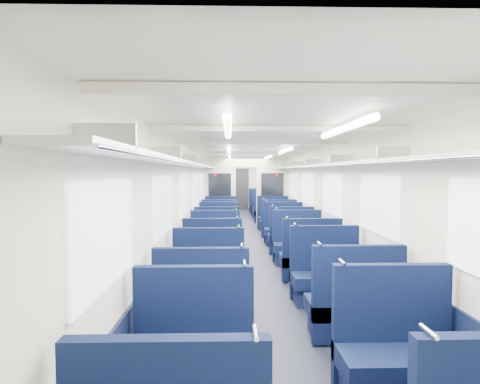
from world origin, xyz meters
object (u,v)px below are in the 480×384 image
Objects in this scene: seat_3 at (397,357)px; seat_7 at (326,278)px; seat_27 at (260,205)px; seat_24 at (223,207)px; seat_18 at (221,220)px; end_door at (241,189)px; seat_26 at (224,205)px; seat_2 at (193,361)px; seat_8 at (213,260)px; seat_17 at (278,225)px; seat_13 at (291,239)px; bulkhead at (246,190)px; seat_22 at (223,210)px; seat_12 at (217,239)px; seat_25 at (262,207)px; seat_14 at (218,231)px; seat_19 at (273,219)px; seat_10 at (215,248)px; seat_15 at (284,231)px; seat_23 at (264,210)px; seat_16 at (220,225)px; seat_21 at (267,213)px; seat_5 at (354,309)px; seat_9 at (310,260)px; seat_6 at (208,283)px; seat_20 at (222,213)px; seat_11 at (298,247)px; seat_4 at (202,314)px.

seat_3 is 1.00× the size of seat_7.
seat_7 and seat_27 have the same top height.
seat_18 is at bearing -90.00° from seat_24.
end_door is 1.66m from seat_26.
seat_2 is 1.00× the size of seat_24.
seat_17 is (1.66, 4.37, 0.00)m from seat_8.
bulkhead is at bearing 100.82° from seat_13.
seat_2 is 1.00× the size of seat_22.
seat_12 is 8.09m from seat_25.
seat_14 is 2.96m from seat_19.
seat_10 is 2.72m from seat_15.
seat_27 is at bearing 90.00° from seat_23.
seat_15 is 1.00× the size of seat_16.
seat_12 is 5.77m from seat_21.
seat_5 is (0.00, 1.12, 0.00)m from seat_3.
seat_24 is at bearing -107.64° from end_door.
seat_9 is 1.00× the size of seat_14.
seat_18 and seat_26 have the same top height.
seat_25 is at bearing 90.00° from seat_21.
seat_25 and seat_27 have the same top height.
seat_21 is (0.83, -4.84, -0.66)m from end_door.
bulkhead is 4.93m from seat_26.
seat_21 is 2.78m from seat_24.
seat_8 is at bearing -100.59° from seat_23.
seat_9 is 1.00× the size of seat_17.
seat_9 is at bearing -86.22° from end_door.
seat_13 is 1.00× the size of seat_26.
seat_6 is 2.46m from seat_10.
seat_13 is 1.00× the size of seat_19.
seat_9 is at bearing -90.00° from seat_25.
seat_27 is (0.83, 4.72, -0.89)m from bulkhead.
seat_22 and seat_23 have the same top height.
seat_16 is at bearing -140.49° from seat_19.
seat_23 is (0.00, 8.94, 0.00)m from seat_9.
bulkhead is 2.53× the size of seat_20.
seat_2 is at bearing -115.30° from seat_9.
seat_23 is (0.00, 7.73, 0.00)m from seat_11.
bulkhead is 2.53× the size of seat_12.
seat_15 and seat_27 have the same top height.
seat_16 is 4.49m from seat_22.
seat_17 is at bearing -62.90° from seat_20.
seat_12 is 1.66m from seat_13.
seat_24 is at bearing 103.55° from bulkhead.
seat_20 is 1.00× the size of seat_25.
seat_4 is 8.43m from seat_19.
seat_16 and seat_18 have the same top height.
seat_5 is 8.25m from seat_18.
bulkhead reaches higher than seat_4.
seat_8 is at bearing 90.00° from seat_6.
seat_8 and seat_14 have the same top height.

